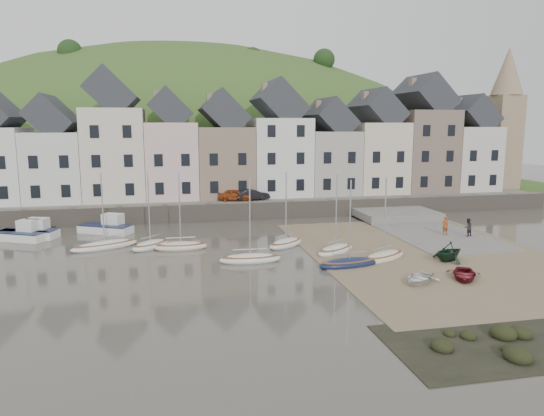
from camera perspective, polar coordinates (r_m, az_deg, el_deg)
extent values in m
plane|color=#494339|center=(36.20, 1.97, -6.24)|extent=(160.00, 160.00, 0.00)
cube|color=#3A5D25|center=(66.96, -4.60, 1.73)|extent=(90.00, 30.00, 1.50)
cube|color=slate|center=(55.57, -3.09, 0.97)|extent=(70.00, 7.00, 0.10)
cube|color=slate|center=(52.27, -2.49, -0.30)|extent=(70.00, 1.20, 1.80)
cube|color=#7F694D|center=(40.20, 17.44, -5.04)|extent=(18.00, 26.00, 0.06)
cube|color=slate|center=(48.90, 16.98, -2.41)|extent=(8.00, 18.00, 0.12)
ellipsoid|color=#3A5D25|center=(97.91, -9.50, -7.08)|extent=(134.40, 84.00, 84.00)
cylinder|color=#382619|center=(83.32, -21.99, 14.52)|extent=(0.50, 0.50, 3.00)
sphere|color=#213D19|center=(83.60, -22.10, 16.22)|extent=(3.60, 3.60, 3.60)
cylinder|color=#382619|center=(86.18, -12.00, 14.81)|extent=(0.50, 0.50, 3.00)
sphere|color=#213D19|center=(86.45, -12.06, 16.45)|extent=(3.60, 3.60, 3.60)
cylinder|color=#382619|center=(85.41, -2.23, 15.05)|extent=(0.50, 0.50, 3.00)
sphere|color=#213D19|center=(85.69, -2.25, 16.71)|extent=(3.60, 3.60, 3.60)
cylinder|color=#382619|center=(87.28, 5.94, 14.89)|extent=(0.50, 0.50, 3.00)
sphere|color=#213D19|center=(87.55, 5.97, 16.52)|extent=(3.60, 3.60, 3.60)
cube|color=silver|center=(59.14, -23.31, 4.33)|extent=(5.80, 8.00, 7.50)
cube|color=gray|center=(59.30, -25.14, 10.69)|extent=(0.60, 0.90, 1.40)
cube|color=beige|center=(58.16, -17.42, 5.83)|extent=(6.40, 8.00, 10.00)
cube|color=gray|center=(58.43, -19.44, 13.83)|extent=(0.60, 0.90, 1.40)
cube|color=beige|center=(57.95, -11.39, 5.33)|extent=(5.60, 8.00, 8.50)
cube|color=gray|center=(57.88, -13.05, 12.27)|extent=(0.60, 0.90, 1.40)
cube|color=#846F5B|center=(58.33, -5.51, 5.25)|extent=(6.20, 8.00, 8.00)
cube|color=gray|center=(58.07, -7.18, 12.24)|extent=(0.60, 0.90, 1.40)
cube|color=silver|center=(59.36, 0.71, 5.85)|extent=(6.60, 8.00, 9.00)
cube|color=gray|center=(59.02, -0.88, 13.43)|extent=(0.60, 0.90, 1.40)
cube|color=#A6A298|center=(61.08, 6.47, 5.19)|extent=(5.80, 8.00, 7.50)
cube|color=gray|center=(60.50, 5.26, 11.50)|extent=(0.60, 0.90, 1.40)
cube|color=beige|center=(63.17, 11.63, 5.66)|extent=(6.00, 8.00, 8.50)
cube|color=gray|center=(62.53, 10.57, 12.32)|extent=(0.60, 0.90, 1.40)
cube|color=#766355|center=(65.86, 16.68, 6.26)|extent=(6.40, 8.00, 10.00)
cube|color=gray|center=(65.21, 15.76, 13.51)|extent=(0.60, 0.90, 1.40)
cube|color=beige|center=(69.06, 21.14, 5.32)|extent=(5.80, 8.00, 8.00)
cube|color=gray|center=(68.19, 20.46, 11.15)|extent=(0.60, 0.90, 1.40)
cube|color=#997F60|center=(72.05, 24.87, 6.83)|extent=(3.50, 3.50, 12.00)
cone|color=#997F60|center=(72.31, 25.39, 13.96)|extent=(4.00, 4.00, 6.00)
ellipsoid|color=white|center=(42.32, -18.57, -4.13)|extent=(5.55, 3.61, 0.84)
ellipsoid|color=brown|center=(42.27, -18.58, -3.84)|extent=(5.09, 3.31, 0.20)
cylinder|color=#B2B5B7|center=(41.72, -18.79, 0.01)|extent=(0.10, 0.10, 5.60)
cylinder|color=#B2B5B7|center=(42.15, -18.62, -3.14)|extent=(2.74, 1.31, 0.08)
ellipsoid|color=white|center=(41.39, -13.72, -4.21)|extent=(3.60, 3.60, 0.84)
ellipsoid|color=brown|center=(41.34, -13.73, -3.91)|extent=(3.30, 3.30, 0.20)
cylinder|color=#B2B5B7|center=(40.77, -13.89, 0.03)|extent=(0.10, 0.10, 5.60)
cylinder|color=#B2B5B7|center=(41.22, -13.76, -3.19)|extent=(1.46, 1.45, 0.08)
ellipsoid|color=beige|center=(40.54, -10.38, -4.37)|extent=(4.22, 1.54, 0.84)
ellipsoid|color=brown|center=(40.49, -10.39, -4.07)|extent=(3.88, 1.39, 0.20)
cylinder|color=#B2B5B7|center=(39.91, -10.51, -0.05)|extent=(0.10, 0.10, 5.60)
cylinder|color=#B2B5B7|center=(40.37, -10.41, -3.34)|extent=(2.31, 0.10, 0.08)
ellipsoid|color=white|center=(40.84, 1.59, -4.11)|extent=(3.92, 3.55, 0.84)
ellipsoid|color=brown|center=(40.79, 1.59, -3.81)|extent=(3.59, 3.25, 0.20)
cylinder|color=#B2B5B7|center=(40.22, 1.61, 0.18)|extent=(0.10, 0.10, 5.60)
cylinder|color=#B2B5B7|center=(40.67, 1.59, -3.09)|extent=(1.69, 1.37, 0.08)
ellipsoid|color=white|center=(36.32, -2.51, -5.87)|extent=(4.58, 1.64, 0.84)
ellipsoid|color=brown|center=(36.26, -2.51, -5.53)|extent=(4.21, 1.49, 0.20)
cylinder|color=#B2B5B7|center=(35.62, -2.54, -1.05)|extent=(0.10, 0.10, 5.60)
cylinder|color=#B2B5B7|center=(36.13, -2.51, -4.72)|extent=(2.49, 0.16, 0.08)
ellipsoid|color=#141E40|center=(35.55, 8.78, -6.31)|extent=(4.74, 2.11, 0.84)
ellipsoid|color=brown|center=(35.50, 8.79, -5.97)|extent=(4.36, 1.92, 0.20)
cylinder|color=#B2B5B7|center=(34.84, 8.91, -1.40)|extent=(0.10, 0.10, 5.60)
cylinder|color=#B2B5B7|center=(35.36, 8.81, -5.15)|extent=(2.50, 0.42, 0.08)
ellipsoid|color=white|center=(39.07, 7.26, -4.83)|extent=(4.11, 3.53, 0.84)
ellipsoid|color=brown|center=(39.01, 7.27, -4.51)|extent=(3.77, 3.23, 0.20)
cylinder|color=#B2B5B7|center=(38.41, 7.36, -0.34)|extent=(0.10, 0.10, 5.60)
cylinder|color=#B2B5B7|center=(38.89, 7.28, -3.75)|extent=(1.83, 1.34, 0.08)
ellipsoid|color=beige|center=(37.71, 12.62, -5.51)|extent=(4.66, 3.47, 0.84)
ellipsoid|color=brown|center=(37.65, 12.63, -5.19)|extent=(4.28, 3.17, 0.20)
cylinder|color=#B2B5B7|center=(37.04, 12.79, -0.87)|extent=(0.10, 0.10, 5.60)
cylinder|color=#B2B5B7|center=(37.53, 12.66, -4.41)|extent=(2.21, 1.25, 0.08)
cube|color=white|center=(48.62, -26.05, -2.69)|extent=(5.27, 3.18, 0.70)
cube|color=#141E40|center=(48.55, -26.08, -2.27)|extent=(5.19, 3.20, 0.08)
cube|color=white|center=(48.52, -25.25, -1.63)|extent=(2.03, 1.69, 1.00)
cube|color=white|center=(47.97, -26.80, -2.91)|extent=(4.82, 3.55, 0.70)
cube|color=#141E40|center=(47.90, -26.83, -2.47)|extent=(4.76, 3.56, 0.08)
cube|color=white|center=(47.94, -26.08, -1.82)|extent=(1.96, 1.78, 1.00)
cube|color=white|center=(48.17, -18.49, -2.31)|extent=(5.14, 3.85, 0.70)
cube|color=#141E40|center=(48.10, -18.51, -1.88)|extent=(5.07, 3.84, 0.08)
cube|color=white|center=(48.28, -17.73, -1.22)|extent=(2.09, 1.88, 1.00)
imported|color=white|center=(32.83, 16.46, -7.68)|extent=(3.43, 3.28, 0.58)
imported|color=black|center=(38.39, 19.52, -4.68)|extent=(3.37, 3.15, 1.43)
imported|color=maroon|center=(34.45, 21.09, -7.08)|extent=(3.37, 3.67, 0.62)
imported|color=#97401B|center=(46.98, 19.18, -1.91)|extent=(0.63, 0.44, 1.65)
imported|color=#232228|center=(47.06, 21.48, -2.07)|extent=(0.90, 0.78, 1.57)
imported|color=#9F3F17|center=(54.32, -4.18, 1.49)|extent=(4.01, 2.62, 1.27)
imported|color=black|center=(54.60, -2.28, 1.53)|extent=(3.97, 2.17, 1.24)
cube|color=black|center=(26.82, 27.75, -13.11)|extent=(14.00, 6.00, 0.05)
ellipsoid|color=black|center=(24.03, 18.86, -14.70)|extent=(1.00, 1.10, 0.65)
ellipsoid|color=black|center=(25.63, 19.64, -13.39)|extent=(0.55, 0.60, 0.36)
ellipsoid|color=black|center=(26.76, 26.51, -12.65)|extent=(1.03, 1.14, 0.67)
ellipsoid|color=black|center=(25.62, 21.48, -13.43)|extent=(0.73, 0.80, 0.47)
ellipsoid|color=black|center=(24.27, 26.27, -14.87)|extent=(1.16, 1.28, 0.76)
ellipsoid|color=black|center=(26.31, 24.91, -12.84)|extent=(1.18, 1.30, 0.77)
ellipsoid|color=black|center=(24.97, 25.26, -14.40)|extent=(0.54, 0.60, 0.35)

